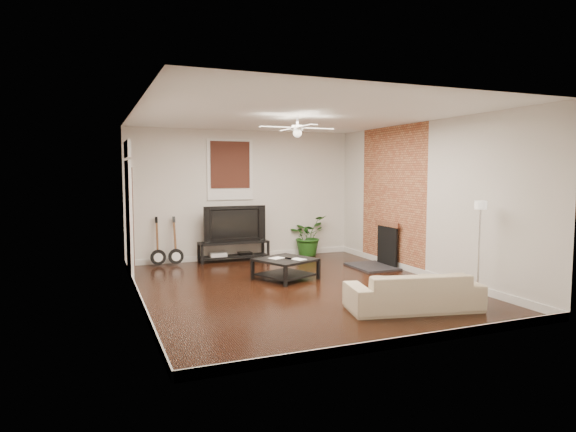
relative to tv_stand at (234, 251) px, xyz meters
name	(u,v)px	position (x,y,z in m)	size (l,w,h in m)	color
room	(297,203)	(0.29, -2.78, 1.19)	(5.01, 6.01, 2.81)	black
brick_accent	(392,197)	(2.78, -1.78, 1.19)	(0.02, 2.20, 2.80)	#A05133
fireplace	(379,244)	(2.49, -1.78, 0.25)	(0.80, 1.10, 0.92)	black
window_back	(230,170)	(-0.01, 0.19, 1.74)	(1.00, 0.06, 1.30)	#3C1610
door_left	(130,208)	(-2.17, -0.88, 1.04)	(0.08, 1.00, 2.50)	white
tv_stand	(234,251)	(0.00, 0.00, 0.00)	(1.49, 0.40, 0.42)	black
tv	(233,223)	(0.00, 0.02, 0.59)	(1.34, 0.18, 0.77)	black
coffee_table	(285,269)	(0.34, -2.13, -0.02)	(0.88, 0.88, 0.37)	black
sofa	(413,291)	(1.26, -4.59, 0.06)	(1.82, 0.71, 0.53)	tan
floor_lamp	(479,250)	(2.49, -4.49, 0.53)	(0.24, 0.24, 1.48)	silver
potted_plant	(308,236)	(1.75, 0.04, 0.24)	(0.82, 0.71, 0.91)	#205518
guitar_left	(158,242)	(-1.59, -0.03, 0.29)	(0.31, 0.22, 1.00)	black
guitar_right	(176,241)	(-1.24, -0.06, 0.29)	(0.31, 0.22, 1.00)	black
ceiling_fan	(297,128)	(0.29, -2.78, 2.39)	(1.24, 1.24, 0.32)	white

